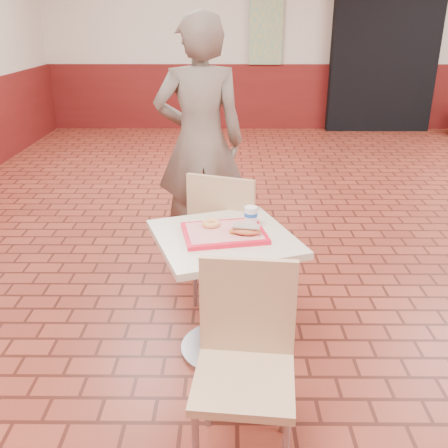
{
  "coord_description": "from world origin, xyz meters",
  "views": [
    {
      "loc": [
        -1.17,
        -3.12,
        1.67
      ],
      "look_at": [
        -1.19,
        -0.87,
        0.74
      ],
      "focal_mm": 40.0,
      "sensor_mm": 36.0,
      "label": 1
    }
  ],
  "objects_px": {
    "chair_main_front": "(245,355)",
    "long_john_donut": "(245,230)",
    "paper_cup": "(251,215)",
    "chair_main_back": "(227,233)",
    "ring_donut": "(211,223)",
    "serving_tray": "(224,233)",
    "customer": "(200,143)",
    "main_table": "(224,275)"
  },
  "relations": [
    {
      "from": "chair_main_front",
      "to": "long_john_donut",
      "type": "height_order",
      "value": "chair_main_front"
    },
    {
      "from": "paper_cup",
      "to": "chair_main_back",
      "type": "bearing_deg",
      "value": 108.03
    },
    {
      "from": "chair_main_front",
      "to": "ring_donut",
      "type": "height_order",
      "value": "chair_main_front"
    },
    {
      "from": "chair_main_back",
      "to": "serving_tray",
      "type": "relative_size",
      "value": 2.18
    },
    {
      "from": "chair_main_back",
      "to": "paper_cup",
      "type": "bearing_deg",
      "value": 127.66
    },
    {
      "from": "customer",
      "to": "paper_cup",
      "type": "distance_m",
      "value": 1.14
    },
    {
      "from": "chair_main_front",
      "to": "paper_cup",
      "type": "xyz_separation_m",
      "value": [
        0.05,
        0.76,
        0.29
      ]
    },
    {
      "from": "main_table",
      "to": "paper_cup",
      "type": "relative_size",
      "value": 7.96
    },
    {
      "from": "ring_donut",
      "to": "paper_cup",
      "type": "bearing_deg",
      "value": 12.32
    },
    {
      "from": "main_table",
      "to": "long_john_donut",
      "type": "xyz_separation_m",
      "value": [
        0.1,
        -0.04,
        0.27
      ]
    },
    {
      "from": "chair_main_front",
      "to": "serving_tray",
      "type": "bearing_deg",
      "value": 103.21
    },
    {
      "from": "main_table",
      "to": "ring_donut",
      "type": "height_order",
      "value": "ring_donut"
    },
    {
      "from": "chair_main_front",
      "to": "ring_donut",
      "type": "xyz_separation_m",
      "value": [
        -0.15,
        0.71,
        0.26
      ]
    },
    {
      "from": "customer",
      "to": "ring_donut",
      "type": "height_order",
      "value": "customer"
    },
    {
      "from": "main_table",
      "to": "long_john_donut",
      "type": "distance_m",
      "value": 0.29
    },
    {
      "from": "chair_main_front",
      "to": "paper_cup",
      "type": "relative_size",
      "value": 9.66
    },
    {
      "from": "main_table",
      "to": "customer",
      "type": "height_order",
      "value": "customer"
    },
    {
      "from": "serving_tray",
      "to": "ring_donut",
      "type": "distance_m",
      "value": 0.09
    },
    {
      "from": "long_john_donut",
      "to": "ring_donut",
      "type": "bearing_deg",
      "value": 148.49
    },
    {
      "from": "chair_main_front",
      "to": "paper_cup",
      "type": "height_order",
      "value": "chair_main_front"
    },
    {
      "from": "customer",
      "to": "serving_tray",
      "type": "bearing_deg",
      "value": 91.51
    },
    {
      "from": "serving_tray",
      "to": "ring_donut",
      "type": "height_order",
      "value": "ring_donut"
    },
    {
      "from": "customer",
      "to": "long_john_donut",
      "type": "relative_size",
      "value": 10.74
    },
    {
      "from": "customer",
      "to": "ring_donut",
      "type": "distance_m",
      "value": 1.14
    },
    {
      "from": "chair_main_front",
      "to": "paper_cup",
      "type": "distance_m",
      "value": 0.81
    },
    {
      "from": "serving_tray",
      "to": "long_john_donut",
      "type": "distance_m",
      "value": 0.12
    },
    {
      "from": "chair_main_back",
      "to": "ring_donut",
      "type": "distance_m",
      "value": 0.49
    },
    {
      "from": "chair_main_back",
      "to": "long_john_donut",
      "type": "xyz_separation_m",
      "value": [
        0.09,
        -0.53,
        0.25
      ]
    },
    {
      "from": "customer",
      "to": "serving_tray",
      "type": "distance_m",
      "value": 1.21
    },
    {
      "from": "ring_donut",
      "to": "long_john_donut",
      "type": "distance_m",
      "value": 0.2
    },
    {
      "from": "ring_donut",
      "to": "serving_tray",
      "type": "bearing_deg",
      "value": -42.29
    },
    {
      "from": "ring_donut",
      "to": "paper_cup",
      "type": "height_order",
      "value": "paper_cup"
    },
    {
      "from": "chair_main_front",
      "to": "ring_donut",
      "type": "bearing_deg",
      "value": 107.72
    },
    {
      "from": "chair_main_back",
      "to": "chair_main_front",
      "type": "bearing_deg",
      "value": 113.43
    },
    {
      "from": "chair_main_back",
      "to": "ring_donut",
      "type": "height_order",
      "value": "chair_main_back"
    },
    {
      "from": "main_table",
      "to": "serving_tray",
      "type": "relative_size",
      "value": 1.72
    },
    {
      "from": "customer",
      "to": "ring_donut",
      "type": "relative_size",
      "value": 18.68
    },
    {
      "from": "ring_donut",
      "to": "long_john_donut",
      "type": "relative_size",
      "value": 0.58
    },
    {
      "from": "chair_main_front",
      "to": "customer",
      "type": "relative_size",
      "value": 0.48
    },
    {
      "from": "ring_donut",
      "to": "main_table",
      "type": "bearing_deg",
      "value": -42.29
    },
    {
      "from": "ring_donut",
      "to": "paper_cup",
      "type": "relative_size",
      "value": 1.08
    },
    {
      "from": "customer",
      "to": "paper_cup",
      "type": "relative_size",
      "value": 20.14
    }
  ]
}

